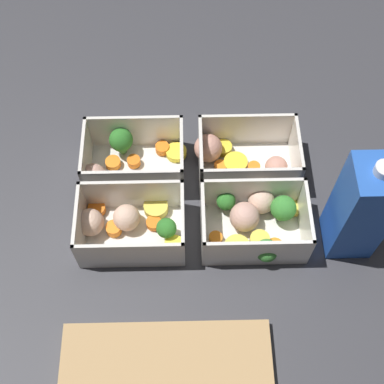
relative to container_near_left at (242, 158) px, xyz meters
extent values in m
plane|color=#38383D|center=(0.08, 0.06, -0.02)|extent=(4.00, 4.00, 0.00)
cube|color=silver|center=(-0.01, 0.00, -0.02)|extent=(0.16, 0.10, 0.00)
cube|color=silver|center=(-0.01, -0.05, 0.01)|extent=(0.16, 0.01, 0.07)
cube|color=silver|center=(-0.01, 0.05, 0.01)|extent=(0.16, 0.01, 0.07)
cube|color=silver|center=(-0.08, 0.00, 0.01)|extent=(0.01, 0.10, 0.07)
cube|color=silver|center=(0.07, 0.00, 0.01)|extent=(0.01, 0.10, 0.07)
sphere|color=tan|center=(-0.05, 0.02, 0.00)|extent=(0.05, 0.05, 0.04)
sphere|color=tan|center=(0.05, -0.02, 0.00)|extent=(0.06, 0.06, 0.05)
cylinder|color=orange|center=(-0.02, 0.01, -0.01)|extent=(0.02, 0.02, 0.02)
cylinder|color=yellow|center=(0.01, 0.00, -0.01)|extent=(0.05, 0.05, 0.01)
cylinder|color=#DBC647|center=(0.01, 0.03, -0.01)|extent=(0.04, 0.04, 0.01)
cylinder|color=orange|center=(0.03, 0.00, -0.02)|extent=(0.02, 0.02, 0.01)
cylinder|color=orange|center=(-0.08, 0.03, -0.01)|extent=(0.03, 0.03, 0.01)
cylinder|color=yellow|center=(0.03, -0.03, -0.01)|extent=(0.03, 0.03, 0.01)
cube|color=silver|center=(0.17, 0.00, -0.02)|extent=(0.16, 0.10, 0.00)
cube|color=silver|center=(0.17, -0.05, 0.01)|extent=(0.16, 0.01, 0.07)
cube|color=silver|center=(0.17, 0.05, 0.01)|extent=(0.16, 0.01, 0.07)
cube|color=silver|center=(0.10, 0.00, 0.01)|extent=(0.01, 0.10, 0.07)
cube|color=silver|center=(0.25, 0.00, 0.01)|extent=(0.01, 0.10, 0.07)
sphere|color=#D19E8C|center=(0.23, 0.03, 0.00)|extent=(0.05, 0.05, 0.04)
cylinder|color=orange|center=(0.13, -0.03, -0.01)|extent=(0.03, 0.03, 0.01)
cylinder|color=#DBC647|center=(0.11, 0.04, -0.01)|extent=(0.05, 0.05, 0.02)
cylinder|color=orange|center=(0.17, -0.01, -0.01)|extent=(0.03, 0.03, 0.01)
cylinder|color=orange|center=(0.21, -0.01, -0.02)|extent=(0.03, 0.03, 0.01)
cylinder|color=yellow|center=(0.10, -0.02, -0.02)|extent=(0.05, 0.05, 0.01)
cylinder|color=#407A37|center=(0.19, -0.03, -0.01)|extent=(0.01, 0.01, 0.02)
sphere|color=#2D7228|center=(0.19, -0.03, 0.01)|extent=(0.04, 0.04, 0.04)
cube|color=silver|center=(-0.01, 0.12, -0.02)|extent=(0.16, 0.10, 0.00)
cube|color=silver|center=(-0.01, 0.07, 0.01)|extent=(0.16, 0.01, 0.07)
cube|color=silver|center=(-0.01, 0.17, 0.01)|extent=(0.16, 0.01, 0.07)
cube|color=silver|center=(-0.08, 0.12, 0.01)|extent=(0.01, 0.10, 0.07)
cube|color=silver|center=(0.07, 0.12, 0.01)|extent=(0.01, 0.10, 0.07)
cylinder|color=#519448|center=(-0.02, 0.16, -0.01)|extent=(0.01, 0.01, 0.01)
sphere|color=#42933D|center=(-0.02, 0.16, 0.00)|extent=(0.03, 0.03, 0.03)
cylinder|color=orange|center=(0.05, 0.13, -0.02)|extent=(0.03, 0.03, 0.01)
sphere|color=#D19E8C|center=(0.00, 0.11, 0.00)|extent=(0.06, 0.06, 0.05)
cylinder|color=#407A37|center=(0.03, 0.08, -0.02)|extent=(0.01, 0.01, 0.01)
sphere|color=#2D7228|center=(0.03, 0.08, 0.00)|extent=(0.03, 0.03, 0.03)
sphere|color=beige|center=(-0.02, 0.08, 0.00)|extent=(0.06, 0.06, 0.04)
cylinder|color=orange|center=(-0.04, 0.15, -0.02)|extent=(0.03, 0.03, 0.01)
cylinder|color=#DBC647|center=(0.02, 0.15, -0.01)|extent=(0.05, 0.05, 0.01)
cylinder|color=#49883F|center=(-0.06, 0.10, -0.01)|extent=(0.01, 0.01, 0.02)
sphere|color=#388433|center=(-0.06, 0.10, 0.01)|extent=(0.04, 0.04, 0.04)
cylinder|color=#DBC647|center=(-0.08, 0.08, -0.02)|extent=(0.04, 0.04, 0.01)
cylinder|color=#DBC647|center=(-0.02, 0.14, -0.01)|extent=(0.04, 0.04, 0.02)
cube|color=silver|center=(0.17, 0.12, -0.02)|extent=(0.16, 0.10, 0.00)
cube|color=silver|center=(0.17, 0.07, 0.01)|extent=(0.16, 0.01, 0.07)
cube|color=silver|center=(0.17, 0.17, 0.01)|extent=(0.16, 0.01, 0.07)
cube|color=silver|center=(0.10, 0.12, 0.01)|extent=(0.01, 0.10, 0.07)
cube|color=silver|center=(0.25, 0.12, 0.01)|extent=(0.01, 0.10, 0.07)
cylinder|color=orange|center=(0.20, 0.11, -0.01)|extent=(0.03, 0.03, 0.02)
cylinder|color=#407A37|center=(0.12, 0.12, -0.01)|extent=(0.01, 0.01, 0.02)
sphere|color=#2D7228|center=(0.12, 0.12, 0.01)|extent=(0.03, 0.03, 0.03)
cylinder|color=orange|center=(0.23, 0.08, -0.02)|extent=(0.04, 0.04, 0.01)
cylinder|color=orange|center=(0.16, 0.16, -0.01)|extent=(0.04, 0.04, 0.01)
cylinder|color=#DBC647|center=(0.14, 0.08, -0.01)|extent=(0.05, 0.05, 0.02)
cylinder|color=yellow|center=(0.11, 0.14, -0.01)|extent=(0.03, 0.03, 0.02)
sphere|color=beige|center=(0.18, 0.10, 0.00)|extent=(0.06, 0.06, 0.04)
cylinder|color=orange|center=(0.14, 0.10, -0.02)|extent=(0.03, 0.03, 0.01)
sphere|color=beige|center=(0.23, 0.11, 0.00)|extent=(0.05, 0.05, 0.04)
cube|color=blue|center=(-0.15, 0.13, 0.07)|extent=(0.07, 0.07, 0.19)
cylinder|color=white|center=(-0.15, 0.13, 0.17)|extent=(0.02, 0.02, 0.01)
camera|label=1|loc=(0.09, 0.47, 0.71)|focal=50.00mm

